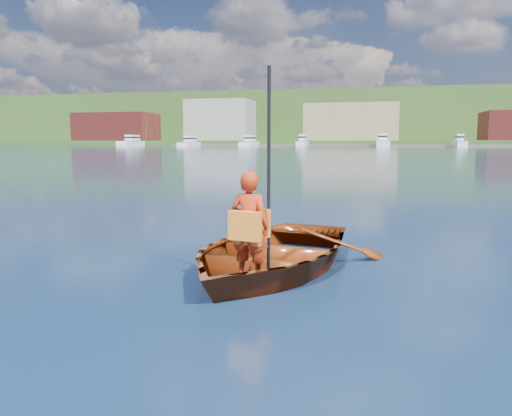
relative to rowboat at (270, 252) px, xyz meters
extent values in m
plane|color=#131D3D|center=(1.05, 0.01, -0.20)|extent=(600.00, 600.00, 0.00)
imported|color=brown|center=(0.00, 0.00, 0.00)|extent=(3.10, 3.84, 0.71)
imported|color=#BB2E11|center=(-0.04, -0.91, 0.47)|extent=(0.47, 0.36, 1.15)
cube|color=orange|center=(-0.07, -1.03, 0.50)|extent=(0.35, 0.17, 0.30)
cube|color=orange|center=(-0.02, -0.79, 0.50)|extent=(0.35, 0.15, 0.30)
cube|color=orange|center=(-0.04, -0.91, 0.32)|extent=(0.34, 0.28, 0.05)
cylinder|color=black|center=(0.14, -0.80, 1.01)|extent=(0.04, 0.04, 2.22)
cube|color=#384D20|center=(1.05, 190.01, 0.80)|extent=(400.00, 80.00, 2.00)
cube|color=#29481C|center=(1.05, 240.01, 10.80)|extent=(400.00, 100.00, 22.00)
cube|color=brown|center=(-1.49, 148.01, 0.20)|extent=(159.91, 14.64, 0.80)
cube|color=brown|center=(-88.95, 165.01, 6.80)|extent=(28.00, 16.00, 10.00)
cube|color=#9C968D|center=(-48.95, 165.01, 8.80)|extent=(22.00, 16.00, 14.00)
cube|color=gray|center=(-3.95, 165.01, 7.80)|extent=(30.00, 16.00, 12.00)
cube|color=white|center=(-72.61, 143.01, 0.59)|extent=(3.67, 13.09, 1.99)
cube|color=white|center=(-72.61, 144.32, 2.69)|extent=(2.57, 5.89, 1.80)
cube|color=black|center=(-72.61, 144.32, 2.79)|extent=(2.64, 6.15, 0.50)
cube|color=white|center=(-52.92, 143.01, 0.45)|extent=(3.50, 12.48, 1.62)
cube|color=white|center=(-52.92, 144.26, 2.32)|extent=(2.45, 5.62, 1.80)
cube|color=black|center=(-52.92, 144.26, 2.42)|extent=(2.52, 5.87, 0.50)
cube|color=white|center=(-33.55, 143.01, 0.51)|extent=(3.64, 13.02, 1.77)
cube|color=white|center=(-33.55, 144.31, 2.47)|extent=(2.55, 5.86, 1.80)
cube|color=black|center=(-33.55, 144.31, 2.57)|extent=(2.62, 6.12, 0.50)
cube|color=white|center=(-17.40, 143.01, 0.58)|extent=(2.67, 9.54, 1.96)
cube|color=white|center=(-17.40, 143.96, 2.66)|extent=(1.87, 4.29, 1.80)
cube|color=black|center=(-17.40, 143.96, 2.76)|extent=(1.92, 4.48, 0.50)
cube|color=white|center=(5.83, 143.01, 0.65)|extent=(3.63, 12.97, 2.14)
cube|color=white|center=(5.83, 144.31, 2.84)|extent=(2.54, 5.84, 1.80)
cube|color=black|center=(5.83, 144.31, 2.94)|extent=(2.61, 6.10, 0.50)
cube|color=white|center=(26.65, 143.01, 0.57)|extent=(2.66, 9.51, 1.94)
cube|color=white|center=(26.65, 143.96, 2.64)|extent=(1.86, 4.28, 1.80)
cube|color=black|center=(26.65, 143.96, 2.74)|extent=(1.92, 4.47, 0.50)
cylinder|color=#382314|center=(-88.19, 279.03, 21.57)|extent=(0.80, 0.80, 3.94)
sphere|color=#28601C|center=(-88.19, 279.03, 26.82)|extent=(7.35, 7.35, 7.35)
cylinder|color=#382314|center=(-13.23, 215.59, 8.68)|extent=(0.80, 0.80, 3.53)
sphere|color=#28601C|center=(-13.23, 215.59, 13.39)|extent=(6.59, 6.59, 6.59)
cylinder|color=#382314|center=(-101.15, 276.40, 20.93)|extent=(0.80, 0.80, 3.71)
sphere|color=#28601C|center=(-101.15, 276.40, 25.88)|extent=(6.93, 6.93, 6.93)
cylinder|color=#382314|center=(-115.81, 273.00, 20.38)|extent=(0.80, 0.80, 3.98)
sphere|color=#28601C|center=(-115.81, 273.00, 25.69)|extent=(7.42, 7.42, 7.42)
cylinder|color=#382314|center=(-37.63, 203.49, 6.03)|extent=(0.80, 0.80, 3.08)
sphere|color=#28601C|center=(-37.63, 203.49, 10.14)|extent=(5.75, 5.75, 5.75)
cylinder|color=#382314|center=(21.32, 205.95, 6.46)|extent=(0.80, 0.80, 2.94)
sphere|color=#28601C|center=(21.32, 205.95, 10.38)|extent=(5.49, 5.49, 5.49)
cylinder|color=#382314|center=(-126.50, 227.55, 11.34)|extent=(0.80, 0.80, 4.07)
sphere|color=#28601C|center=(-126.50, 227.55, 16.77)|extent=(7.60, 7.60, 7.60)
cylinder|color=#382314|center=(-75.86, 235.87, 12.44)|extent=(0.80, 0.80, 2.93)
sphere|color=#28601C|center=(-75.86, 235.87, 16.34)|extent=(5.47, 5.47, 5.47)
cylinder|color=#382314|center=(32.81, 237.13, 12.68)|extent=(0.80, 0.80, 2.93)
sphere|color=#28601C|center=(32.81, 237.13, 16.59)|extent=(5.46, 5.46, 5.46)
cylinder|color=#382314|center=(-42.46, 216.72, 8.93)|extent=(0.80, 0.80, 3.58)
sphere|color=#28601C|center=(-42.46, 216.72, 13.71)|extent=(6.69, 6.69, 6.69)
cylinder|color=#382314|center=(21.37, 201.73, 5.74)|extent=(0.80, 0.80, 3.20)
sphere|color=#28601C|center=(21.37, 201.73, 10.00)|extent=(5.97, 5.97, 5.97)
cylinder|color=#382314|center=(-73.25, 266.97, 18.64)|extent=(0.80, 0.80, 2.90)
sphere|color=#28601C|center=(-73.25, 266.97, 22.50)|extent=(5.41, 5.41, 5.41)
cylinder|color=#382314|center=(-139.83, 208.73, 6.89)|extent=(0.80, 0.80, 2.71)
sphere|color=#28601C|center=(-139.83, 208.73, 10.50)|extent=(5.05, 5.05, 5.05)
cylinder|color=#382314|center=(-21.41, 216.36, 8.40)|extent=(0.80, 0.80, 2.66)
sphere|color=#28601C|center=(-21.41, 216.36, 11.95)|extent=(4.97, 4.97, 4.97)
camera|label=1|loc=(1.12, -5.90, 1.35)|focal=35.00mm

